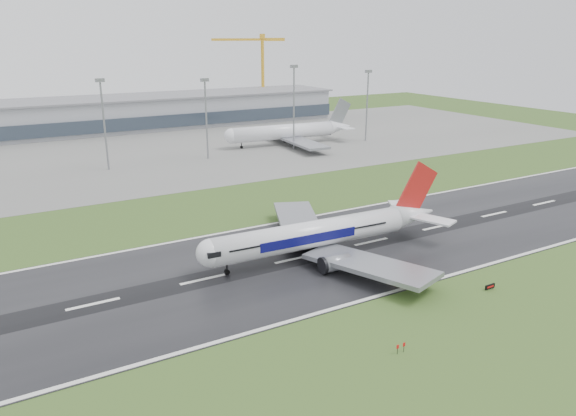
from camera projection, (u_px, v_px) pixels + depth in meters
ground at (294, 259)px, 111.99m from camera, size 520.00×520.00×0.00m
runway at (294, 259)px, 111.98m from camera, size 400.00×45.00×0.10m
apron at (136, 152)px, 215.52m from camera, size 400.00×130.00×0.08m
terminal at (102, 115)px, 262.97m from camera, size 240.00×36.00×15.00m
main_airliner at (327, 216)px, 112.20m from camera, size 58.70×56.11×16.74m
parked_airliner at (288, 124)px, 228.95m from camera, size 63.88×60.06×17.56m
tower_crane at (263, 75)px, 315.98m from camera, size 46.12×3.90×45.38m
runway_sign at (490, 287)px, 98.50m from camera, size 2.31×0.40×1.04m
floodmast_2 at (105, 127)px, 182.92m from camera, size 0.64×0.64×29.66m
floodmast_3 at (206, 121)px, 200.38m from camera, size 0.64×0.64×28.41m
floodmast_4 at (294, 109)px, 217.48m from camera, size 0.64×0.64×32.24m
floodmast_5 at (367, 107)px, 235.29m from camera, size 0.64×0.64×29.25m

